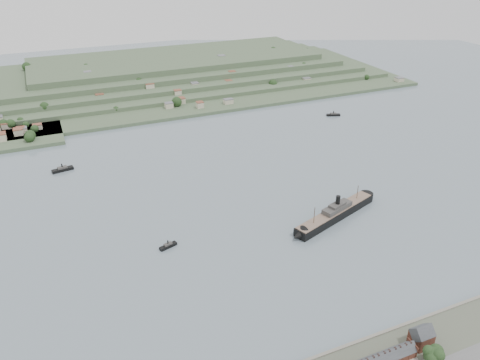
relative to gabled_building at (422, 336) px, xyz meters
name	(u,v)px	position (x,y,z in m)	size (l,w,h in m)	color
ground	(250,213)	(-27.50, 164.00, -8.19)	(1400.00, 1400.00, 0.00)	slate
gabled_building	(422,336)	(0.00, 0.00, 0.00)	(10.40, 10.18, 14.09)	#472419
far_peninsula	(159,76)	(0.41, 557.10, 3.69)	(760.00, 309.00, 30.00)	#3F5438
steamship	(333,215)	(28.96, 129.08, -3.87)	(94.12, 41.16, 23.37)	black
tugboat	(168,246)	(-101.41, 144.17, -6.72)	(13.85, 7.39, 6.03)	black
ferry_west	(63,169)	(-160.79, 304.03, -6.39)	(20.50, 8.92, 7.44)	black
ferry_east	(333,115)	(162.47, 331.66, -6.67)	(17.39, 9.92, 6.30)	black
fig_tree	(434,355)	(-4.73, -13.96, 2.10)	(12.17, 10.54, 13.58)	#442F1F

